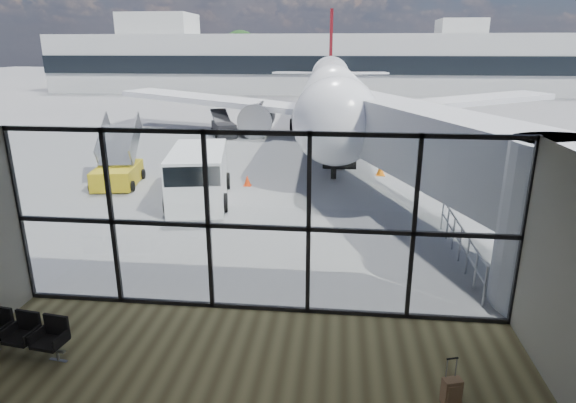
% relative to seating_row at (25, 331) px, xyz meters
% --- Properties ---
extents(ground, '(220.00, 220.00, 0.00)m').
position_rel_seating_row_xyz_m(ground, '(4.66, 42.27, -0.50)').
color(ground, slate).
rests_on(ground, ground).
extents(lounge_shell, '(12.02, 8.01, 4.51)m').
position_rel_seating_row_xyz_m(lounge_shell, '(4.66, -2.53, 2.15)').
color(lounge_shell, brown).
rests_on(lounge_shell, ground).
extents(glass_curtain_wall, '(12.10, 0.12, 4.50)m').
position_rel_seating_row_xyz_m(glass_curtain_wall, '(4.66, 2.27, 1.75)').
color(glass_curtain_wall, white).
rests_on(glass_curtain_wall, ground).
extents(jet_bridge, '(8.00, 16.50, 4.33)m').
position_rel_seating_row_xyz_m(jet_bridge, '(9.56, 9.34, 2.26)').
color(jet_bridge, '#AFB1B5').
rests_on(jet_bridge, ground).
extents(apron_railing, '(0.06, 5.46, 1.11)m').
position_rel_seating_row_xyz_m(apron_railing, '(10.26, 5.77, 0.22)').
color(apron_railing, gray).
rests_on(apron_railing, ground).
extents(far_terminal, '(80.00, 12.20, 11.00)m').
position_rel_seating_row_xyz_m(far_terminal, '(4.08, 64.24, 3.71)').
color(far_terminal, silver).
rests_on(far_terminal, ground).
extents(tree_0, '(4.95, 4.95, 7.12)m').
position_rel_seating_row_xyz_m(tree_0, '(-40.34, 74.27, 4.13)').
color(tree_0, '#382619').
rests_on(tree_0, ground).
extents(tree_1, '(5.61, 5.61, 8.07)m').
position_rel_seating_row_xyz_m(tree_1, '(-34.34, 74.27, 4.75)').
color(tree_1, '#382619').
rests_on(tree_1, ground).
extents(tree_2, '(6.27, 6.27, 9.03)m').
position_rel_seating_row_xyz_m(tree_2, '(-28.34, 74.27, 5.37)').
color(tree_2, '#382619').
rests_on(tree_2, ground).
extents(tree_3, '(4.95, 4.95, 7.12)m').
position_rel_seating_row_xyz_m(tree_3, '(-22.34, 74.27, 4.13)').
color(tree_3, '#382619').
rests_on(tree_3, ground).
extents(tree_4, '(5.61, 5.61, 8.07)m').
position_rel_seating_row_xyz_m(tree_4, '(-16.34, 74.27, 4.75)').
color(tree_4, '#382619').
rests_on(tree_4, ground).
extents(tree_5, '(6.27, 6.27, 9.03)m').
position_rel_seating_row_xyz_m(tree_5, '(-10.34, 74.27, 5.37)').
color(tree_5, '#382619').
rests_on(tree_5, ground).
extents(seating_row, '(2.04, 0.83, 0.91)m').
position_rel_seating_row_xyz_m(seating_row, '(0.00, 0.00, 0.00)').
color(seating_row, gray).
rests_on(seating_row, ground).
extents(suitcase, '(0.38, 0.31, 0.91)m').
position_rel_seating_row_xyz_m(suitcase, '(8.70, -0.66, -0.23)').
color(suitcase, '#806047').
rests_on(suitcase, ground).
extents(airliner, '(33.98, 39.34, 10.13)m').
position_rel_seating_row_xyz_m(airliner, '(5.80, 30.15, 2.58)').
color(airliner, white).
rests_on(airliner, ground).
extents(service_van, '(3.21, 5.38, 2.19)m').
position_rel_seating_row_xyz_m(service_van, '(0.68, 10.78, 0.62)').
color(service_van, white).
rests_on(service_van, ground).
extents(belt_loader, '(2.69, 4.03, 1.77)m').
position_rel_seating_row_xyz_m(belt_loader, '(-1.99, 26.37, 0.09)').
color(belt_loader, black).
rests_on(belt_loader, ground).
extents(mobile_stairs, '(2.42, 3.90, 2.57)m').
position_rel_seating_row_xyz_m(mobile_stairs, '(-3.88, 12.92, 0.12)').
color(mobile_stairs, gold).
rests_on(mobile_stairs, ground).
extents(traffic_cone_a, '(0.36, 0.36, 0.52)m').
position_rel_seating_row_xyz_m(traffic_cone_a, '(2.25, 13.38, -0.26)').
color(traffic_cone_a, red).
rests_on(traffic_cone_a, ground).
extents(traffic_cone_b, '(0.45, 0.45, 0.64)m').
position_rel_seating_row_xyz_m(traffic_cone_b, '(8.66, 16.04, -0.20)').
color(traffic_cone_b, orange).
rests_on(traffic_cone_b, ground).
extents(traffic_cone_c, '(0.44, 0.44, 0.63)m').
position_rel_seating_row_xyz_m(traffic_cone_c, '(9.25, 16.63, -0.20)').
color(traffic_cone_c, '#CE600A').
rests_on(traffic_cone_c, ground).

